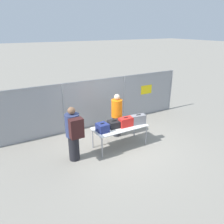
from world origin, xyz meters
name	(u,v)px	position (x,y,z in m)	size (l,w,h in m)	color
ground_plane	(120,145)	(0.00, 0.00, 0.00)	(120.00, 120.00, 0.00)	gray
fence_section	(97,102)	(0.02, 1.89, 1.03)	(8.13, 0.07, 1.96)	gray
inspection_table	(120,128)	(-0.05, -0.04, 0.68)	(1.84, 0.82, 0.74)	silver
suitcase_navy	(103,128)	(-0.73, -0.08, 0.87)	(0.36, 0.39, 0.29)	navy
suitcase_black	(114,124)	(-0.23, 0.02, 0.85)	(0.43, 0.39, 0.24)	black
suitcase_red	(126,122)	(0.14, -0.11, 0.89)	(0.48, 0.25, 0.33)	red
suitcase_grey	(138,119)	(0.61, -0.16, 0.90)	(0.53, 0.30, 0.35)	slate
traveler_hooded	(74,132)	(-1.70, -0.11, 0.95)	(0.43, 0.66, 1.73)	black
security_worker_near	(117,115)	(0.26, 0.70, 0.84)	(0.40, 0.40, 1.63)	#2D2D33
utility_trailer	(107,97)	(1.71, 4.14, 0.39)	(4.53, 1.96, 0.65)	#4C6B47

